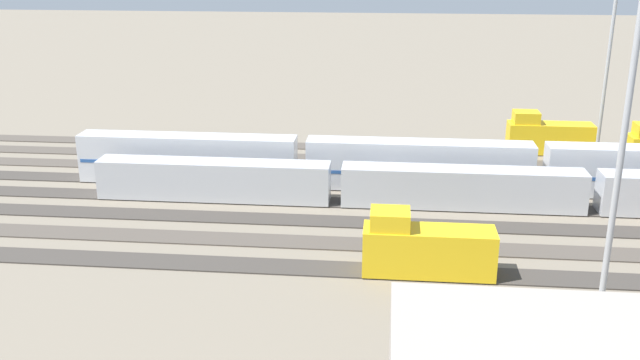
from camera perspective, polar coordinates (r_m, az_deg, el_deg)
name	(u,v)px	position (r m, az deg, el deg)	size (l,w,h in m)	color
ground_plane	(390,196)	(71.93, 5.64, -1.31)	(400.00, 400.00, 0.00)	#756B5B
track_bed_0	(391,148)	(88.59, 5.71, 2.53)	(140.00, 2.80, 0.12)	#4C443D
track_bed_1	(391,160)	(83.79, 5.69, 1.60)	(140.00, 2.80, 0.12)	#4C443D
track_bed_2	(391,173)	(79.01, 5.68, 0.56)	(140.00, 2.80, 0.12)	#4C443D
track_bed_3	(390,188)	(74.27, 5.66, -0.62)	(140.00, 2.80, 0.12)	#3D3833
track_bed_4	(390,204)	(69.56, 5.63, -1.96)	(140.00, 2.80, 0.12)	#3D3833
track_bed_5	(390,223)	(64.89, 5.61, -3.49)	(140.00, 2.80, 0.12)	#3D3833
track_bed_6	(389,246)	(60.28, 5.58, -5.25)	(140.00, 2.80, 0.12)	#4C443D
track_bed_7	(389,271)	(55.73, 5.54, -7.31)	(140.00, 2.80, 0.12)	#3D3833
train_on_track_3	(419,165)	(73.55, 7.91, 1.18)	(71.40, 3.06, 5.00)	silver
train_on_track_0	(547,136)	(90.09, 17.77, 3.38)	(10.00, 3.00, 5.00)	gold
train_on_track_7	(425,248)	(54.94, 8.41, -5.42)	(10.00, 3.00, 5.00)	gold
train_on_track_4	(462,188)	(69.27, 11.31, -0.60)	(71.40, 3.00, 3.80)	#B7BABF
light_mast_0	(615,10)	(92.84, 22.54, 12.46)	(2.80, 0.70, 26.10)	#9EA0A5
light_mast_1	(633,69)	(49.50, 23.81, 8.16)	(2.80, 0.70, 25.99)	#9EA0A5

